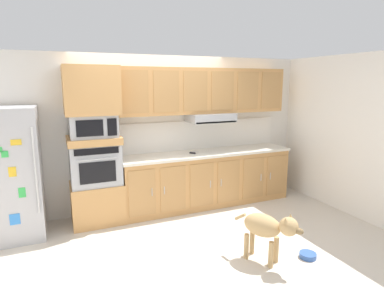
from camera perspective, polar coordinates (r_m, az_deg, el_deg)
name	(u,v)px	position (r m, az deg, el deg)	size (l,w,h in m)	color
ground_plane	(176,230)	(4.75, -2.90, -14.96)	(9.60, 9.60, 0.00)	beige
back_kitchen_wall	(152,132)	(5.40, -7.10, 2.05)	(6.20, 0.12, 2.50)	silver
side_panel_right	(331,132)	(5.91, 23.37, 2.01)	(0.12, 7.10, 2.50)	white
refrigerator	(10,174)	(4.89, -29.52, -4.66)	(0.76, 0.73, 1.76)	#ADADB2
oven_base_cabinet	(97,202)	(5.11, -16.39, -9.85)	(0.74, 0.62, 0.60)	tan
built_in_oven	(95,163)	(4.93, -16.76, -3.31)	(0.70, 0.62, 0.60)	#A8AAAF
appliance_mid_shelf	(94,140)	(4.87, -16.99, 0.70)	(0.74, 0.62, 0.10)	tan
microwave	(93,126)	(4.83, -17.12, 3.14)	(0.64, 0.54, 0.32)	#A8AAAF
appliance_upper_cabinet	(91,90)	(4.80, -17.46, 9.07)	(0.74, 0.62, 0.68)	tan
lower_cabinet_run	(207,179)	(5.54, 2.73, -6.24)	(2.92, 0.63, 0.88)	tan
countertop_slab	(207,153)	(5.43, 2.76, -1.58)	(2.96, 0.64, 0.04)	silver
backsplash_panel	(200,135)	(5.64, 1.51, 1.68)	(2.96, 0.02, 0.50)	white
upper_cabinet_with_hood	(205,93)	(5.42, 2.34, 9.08)	(2.92, 0.48, 0.88)	tan
screwdriver	(193,153)	(5.27, 0.14, -1.57)	(0.17, 0.17, 0.03)	black
dog	(268,227)	(3.91, 13.28, -14.19)	(0.49, 0.76, 0.64)	tan
dog_food_bowl	(308,255)	(4.31, 19.82, -18.03)	(0.20, 0.20, 0.06)	#3359A5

